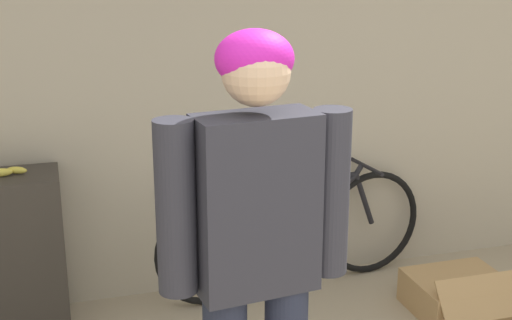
# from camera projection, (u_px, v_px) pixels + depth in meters

# --- Properties ---
(wall_back) EXTENTS (8.00, 0.07, 2.60)m
(wall_back) POSITION_uv_depth(u_px,v_px,m) (215.00, 78.00, 4.14)
(wall_back) COLOR #B7AD99
(wall_back) RESTS_ON ground_plane
(person) EXTENTS (0.70, 0.26, 1.78)m
(person) POSITION_uv_depth(u_px,v_px,m) (256.00, 242.00, 2.51)
(person) COLOR #23283D
(person) RESTS_ON ground_plane
(bicycle) EXTENTS (1.76, 0.46, 0.76)m
(bicycle) POSITION_uv_depth(u_px,v_px,m) (295.00, 232.00, 4.33)
(bicycle) COLOR black
(bicycle) RESTS_ON ground_plane
(cardboard_box) EXTENTS (0.54, 0.54, 0.30)m
(cardboard_box) POSITION_uv_depth(u_px,v_px,m) (458.00, 294.00, 4.12)
(cardboard_box) COLOR tan
(cardboard_box) RESTS_ON ground_plane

